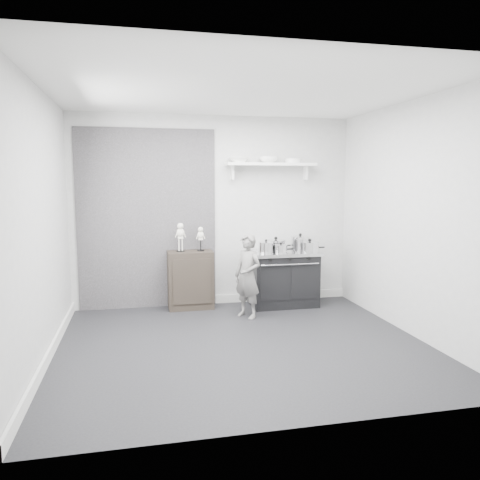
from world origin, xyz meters
name	(u,v)px	position (x,y,z in m)	size (l,w,h in m)	color
ground	(242,344)	(0.00, 0.00, 0.00)	(4.00, 4.00, 0.00)	black
room_shell	(231,194)	(-0.09, 0.15, 1.64)	(4.02, 3.62, 2.71)	silver
wall_shelf	(271,165)	(0.80, 1.68, 2.01)	(1.30, 0.26, 0.24)	white
stove	(283,278)	(0.94, 1.48, 0.40)	(0.98, 0.61, 0.79)	black
side_cabinet	(190,280)	(-0.38, 1.61, 0.41)	(0.62, 0.36, 0.81)	black
child	(248,276)	(0.30, 1.00, 0.55)	(0.40, 0.26, 1.10)	slate
pot_front_left	(266,247)	(0.66, 1.38, 0.86)	(0.30, 0.22, 0.19)	silver
pot_back_left	(276,245)	(0.85, 1.57, 0.86)	(0.36, 0.28, 0.20)	silver
pot_back_right	(300,243)	(1.22, 1.56, 0.89)	(0.35, 0.27, 0.24)	silver
pot_front_right	(310,247)	(1.26, 1.29, 0.86)	(0.36, 0.27, 0.20)	silver
pot_front_center	(281,249)	(0.85, 1.32, 0.85)	(0.27, 0.18, 0.15)	silver
skeleton_full	(180,235)	(-0.51, 1.61, 1.04)	(0.13, 0.08, 0.46)	silver
skeleton_torso	(201,237)	(-0.23, 1.61, 1.00)	(0.11, 0.07, 0.39)	silver
bowl_large	(239,160)	(0.33, 1.67, 2.07)	(0.28, 0.28, 0.07)	white
bowl_small	(269,160)	(0.76, 1.67, 2.08)	(0.27, 0.27, 0.08)	white
plate_stack	(293,161)	(1.13, 1.67, 2.07)	(0.23, 0.23, 0.06)	white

